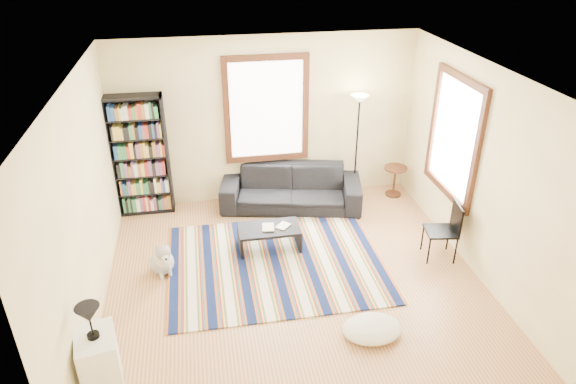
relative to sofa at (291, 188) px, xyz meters
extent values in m
cube|color=tan|center=(-0.34, -2.05, -0.39)|extent=(5.00, 5.00, 0.10)
cube|color=white|center=(-0.34, -2.05, 2.51)|extent=(5.00, 5.00, 0.10)
cube|color=#FFF6AB|center=(-0.34, 0.50, 1.06)|extent=(5.00, 0.10, 2.80)
cube|color=#FFF6AB|center=(-0.34, -4.60, 1.06)|extent=(5.00, 0.10, 2.80)
cube|color=#FFF6AB|center=(-2.89, -2.05, 1.06)|extent=(0.10, 5.00, 2.80)
cube|color=#FFF6AB|center=(2.21, -2.05, 1.06)|extent=(0.10, 5.00, 2.80)
cube|color=white|center=(-0.34, 0.42, 1.26)|extent=(1.20, 0.06, 1.60)
cube|color=white|center=(2.13, -1.25, 1.26)|extent=(0.06, 1.20, 1.60)
cube|color=#0C163C|center=(-0.53, -1.61, -0.33)|extent=(3.01, 2.41, 0.02)
imported|color=black|center=(0.00, 0.00, 0.00)|extent=(2.47, 1.38, 0.68)
cube|color=black|center=(-2.42, 0.27, 0.66)|extent=(0.90, 0.30, 2.00)
cube|color=black|center=(-0.56, -1.22, -0.16)|extent=(0.94, 0.58, 0.36)
imported|color=beige|center=(-0.66, -1.22, 0.03)|extent=(0.20, 0.25, 0.02)
imported|color=beige|center=(-0.41, -1.17, 0.03)|extent=(0.26, 0.26, 0.02)
ellipsoid|color=beige|center=(0.36, -3.23, -0.25)|extent=(0.79, 0.65, 0.18)
cylinder|color=#442711|center=(1.86, 0.06, -0.07)|extent=(0.52, 0.52, 0.54)
cube|color=black|center=(1.81, -1.87, 0.09)|extent=(0.48, 0.46, 0.86)
cube|color=white|center=(-2.64, -3.47, 0.01)|extent=(0.47, 0.56, 0.70)
camera|label=1|loc=(-1.43, -7.55, 3.99)|focal=32.00mm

